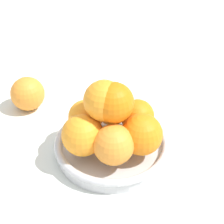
{
  "coord_description": "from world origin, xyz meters",
  "views": [
    {
      "loc": [
        -0.51,
        -0.28,
        0.54
      ],
      "look_at": [
        0.0,
        0.0,
        0.11
      ],
      "focal_mm": 60.0,
      "sensor_mm": 36.0,
      "label": 1
    }
  ],
  "objects": [
    {
      "name": "ground_plane",
      "position": [
        0.0,
        0.0,
        0.0
      ],
      "size": [
        4.0,
        4.0,
        0.0
      ],
      "primitive_type": "plane",
      "color": "silver"
    },
    {
      "name": "fruit_bowl",
      "position": [
        0.0,
        0.0,
        0.02
      ],
      "size": [
        0.24,
        0.24,
        0.03
      ],
      "color": "silver",
      "rests_on": "ground_plane"
    },
    {
      "name": "orange_pile",
      "position": [
        -0.01,
        -0.0,
        0.09
      ],
      "size": [
        0.19,
        0.21,
        0.14
      ],
      "color": "orange",
      "rests_on": "fruit_bowl"
    },
    {
      "name": "stray_orange",
      "position": [
        0.04,
        0.25,
        0.04
      ],
      "size": [
        0.08,
        0.08,
        0.08
      ],
      "primitive_type": "sphere",
      "color": "orange",
      "rests_on": "ground_plane"
    }
  ]
}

